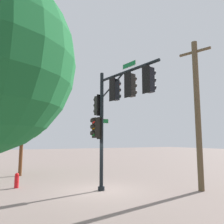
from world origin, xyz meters
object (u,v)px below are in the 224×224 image
Objects in this scene: fire_hydrant at (17,180)px; tree_near at (23,115)px; utility_pole at (198,111)px; signal_pole_assembly at (114,105)px.

tree_near is at bearing 172.11° from fire_hydrant.
utility_pole is 10.02× the size of fire_hydrant.
utility_pole is at bearing 38.45° from tree_near.
fire_hydrant is (-3.93, -4.11, -4.09)m from signal_pole_assembly.
tree_near is (-8.51, -3.48, 0.12)m from signal_pole_assembly.
signal_pole_assembly is 0.98× the size of tree_near.
utility_pole is at bearing 57.60° from fire_hydrant.
tree_near is (-4.58, 0.63, 4.20)m from fire_hydrant.
utility_pole reaches higher than fire_hydrant.
tree_near is at bearing -157.79° from signal_pole_assembly.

